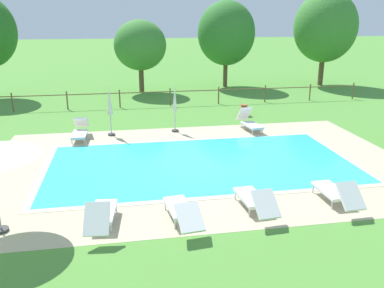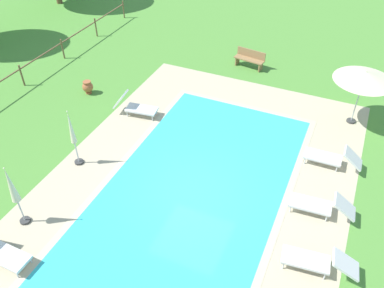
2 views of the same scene
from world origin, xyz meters
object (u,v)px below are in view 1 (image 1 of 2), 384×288
sun_lounger_south_mid (182,210)px  tree_west_mid (226,33)px  sun_lounger_north_far (80,131)px  terracotta_urn_by_tree (244,110)px  patio_umbrella_closed_row_mid_west (110,104)px  patio_umbrella_closed_row_west (175,103)px  tree_east_mid (140,45)px  sun_lounger_north_near_steps (250,122)px  sun_lounger_north_mid (102,214)px  tree_centre (325,27)px  sun_lounger_south_near_corner (336,192)px  sun_lounger_north_end (255,199)px

sun_lounger_south_mid → tree_west_mid: bearing=72.6°
sun_lounger_north_far → tree_west_mid: (9.59, 12.01, 3.50)m
tree_west_mid → terracotta_urn_by_tree: bearing=-98.0°
patio_umbrella_closed_row_mid_west → patio_umbrella_closed_row_west: bearing=2.4°
tree_west_mid → tree_east_mid: size_ratio=1.27×
sun_lounger_north_far → patio_umbrella_closed_row_west: 4.39m
sun_lounger_north_near_steps → patio_umbrella_closed_row_mid_west: bearing=177.9°
patio_umbrella_closed_row_west → tree_west_mid: 12.95m
sun_lounger_south_mid → tree_east_mid: tree_east_mid is taller
sun_lounger_north_far → terracotta_urn_by_tree: bearing=19.4°
sun_lounger_north_mid → terracotta_urn_by_tree: 13.05m
sun_lounger_north_near_steps → patio_umbrella_closed_row_mid_west: 6.49m
patio_umbrella_closed_row_mid_west → terracotta_urn_by_tree: patio_umbrella_closed_row_mid_west is taller
tree_centre → sun_lounger_north_far: bearing=-146.1°
tree_east_mid → sun_lounger_north_mid: bearing=-96.3°
sun_lounger_north_near_steps → tree_west_mid: (1.86, 11.89, 3.48)m
sun_lounger_south_near_corner → sun_lounger_north_end: bearing=-179.2°
terracotta_urn_by_tree → tree_west_mid: tree_west_mid is taller
patio_umbrella_closed_row_mid_west → tree_west_mid: size_ratio=0.37×
sun_lounger_north_far → sun_lounger_north_mid: bearing=-81.4°
tree_centre → sun_lounger_north_end: bearing=-121.1°
sun_lounger_south_mid → tree_west_mid: (6.32, 20.15, 3.52)m
sun_lounger_north_near_steps → sun_lounger_north_far: (-7.73, -0.12, -0.02)m
patio_umbrella_closed_row_mid_west → terracotta_urn_by_tree: (6.98, 2.57, -1.12)m
patio_umbrella_closed_row_mid_west → tree_east_mid: (1.94, 10.25, 1.75)m
patio_umbrella_closed_row_mid_west → tree_west_mid: (8.26, 11.65, 2.43)m
terracotta_urn_by_tree → sun_lounger_south_mid: bearing=-114.5°
terracotta_urn_by_tree → tree_centre: size_ratio=0.09×
terracotta_urn_by_tree → tree_east_mid: size_ratio=0.12×
sun_lounger_north_mid → sun_lounger_south_mid: (2.05, -0.12, -0.02)m
sun_lounger_north_near_steps → sun_lounger_north_mid: size_ratio=0.96×
sun_lounger_north_near_steps → sun_lounger_north_mid: (-6.51, -8.14, -0.01)m
patio_umbrella_closed_row_west → sun_lounger_north_far: bearing=-173.6°
sun_lounger_south_near_corner → terracotta_urn_by_tree: size_ratio=3.29×
terracotta_urn_by_tree → tree_west_mid: bearing=82.0°
sun_lounger_north_near_steps → sun_lounger_north_end: bearing=-106.7°
sun_lounger_north_far → sun_lounger_north_near_steps: bearing=0.9°
sun_lounger_south_mid → tree_west_mid: 21.41m
sun_lounger_north_end → patio_umbrella_closed_row_west: patio_umbrella_closed_row_west is taller
sun_lounger_north_far → sun_lounger_north_end: size_ratio=0.97×
patio_umbrella_closed_row_west → tree_centre: (12.70, 10.90, 2.92)m
sun_lounger_north_near_steps → patio_umbrella_closed_row_mid_west: size_ratio=0.84×
patio_umbrella_closed_row_west → terracotta_urn_by_tree: bearing=31.1°
sun_lounger_north_end → patio_umbrella_closed_row_west: size_ratio=0.89×
sun_lounger_north_mid → patio_umbrella_closed_row_west: patio_umbrella_closed_row_west is taller
sun_lounger_north_end → sun_lounger_south_near_corner: bearing=0.8°
sun_lounger_north_far → tree_east_mid: size_ratio=0.40×
sun_lounger_north_mid → sun_lounger_north_far: sun_lounger_north_mid is taller
sun_lounger_north_near_steps → sun_lounger_north_end: sun_lounger_north_near_steps is taller
sun_lounger_south_mid → sun_lounger_north_mid: bearing=176.6°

